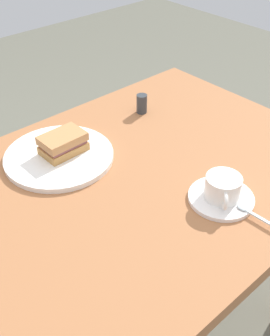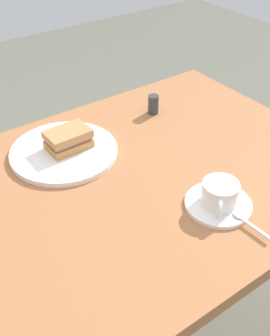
# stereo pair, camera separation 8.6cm
# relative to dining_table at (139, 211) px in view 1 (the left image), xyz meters

# --- Properties ---
(ground_plane) EXTENTS (6.00, 6.00, 0.00)m
(ground_plane) POSITION_rel_dining_table_xyz_m (0.00, 0.00, -0.60)
(ground_plane) COLOR #646455
(dining_table) EXTENTS (1.04, 0.76, 0.73)m
(dining_table) POSITION_rel_dining_table_xyz_m (0.00, 0.00, 0.00)
(dining_table) COLOR #A2653C
(dining_table) RESTS_ON ground_plane
(sandwich_plate) EXTENTS (0.28, 0.28, 0.01)m
(sandwich_plate) POSITION_rel_dining_table_xyz_m (0.11, -0.19, 0.13)
(sandwich_plate) COLOR white
(sandwich_plate) RESTS_ON dining_table
(sandwich_front) EXTENTS (0.11, 0.08, 0.05)m
(sandwich_front) POSITION_rel_dining_table_xyz_m (0.09, -0.19, 0.17)
(sandwich_front) COLOR #BE8545
(sandwich_front) RESTS_ON sandwich_plate
(coffee_saucer) EXTENTS (0.15, 0.15, 0.01)m
(coffee_saucer) POSITION_rel_dining_table_xyz_m (-0.08, 0.19, 0.13)
(coffee_saucer) COLOR white
(coffee_saucer) RESTS_ON dining_table
(coffee_cup) EXTENTS (0.09, 0.09, 0.05)m
(coffee_cup) POSITION_rel_dining_table_xyz_m (-0.08, 0.20, 0.17)
(coffee_cup) COLOR white
(coffee_cup) RESTS_ON coffee_saucer
(spoon) EXTENTS (0.02, 0.10, 0.01)m
(spoon) POSITION_rel_dining_table_xyz_m (-0.08, 0.27, 0.14)
(spoon) COLOR silver
(spoon) RESTS_ON coffee_saucer
(salt_shaker) EXTENTS (0.03, 0.03, 0.06)m
(salt_shaker) POSITION_rel_dining_table_xyz_m (-0.21, -0.22, 0.16)
(salt_shaker) COLOR #33383D
(salt_shaker) RESTS_ON dining_table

